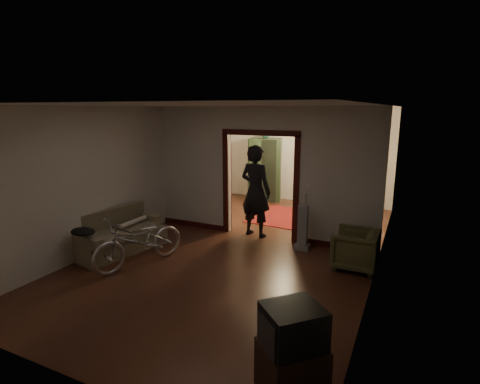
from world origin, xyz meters
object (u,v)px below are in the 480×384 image
Objects in this scene: armchair at (355,249)px; locker at (265,169)px; sofa at (120,231)px; person at (256,191)px; desk at (333,194)px; bicycle at (139,241)px.

armchair is 5.24m from locker.
person is at bearing 55.19° from sofa.
desk is at bearing -19.45° from locker.
bicycle is at bearing -97.51° from desk.
armchair is at bearing 42.73° from bicycle.
bicycle is 5.58m from locker.
person is at bearing -110.07° from armchair.
locker reaches higher than armchair.
person is 1.06× the size of locker.
desk is (-1.19, 3.92, 0.05)m from armchair.
bicycle is at bearing -108.22° from locker.
bicycle reaches higher than desk.
bicycle reaches higher than armchair.
armchair is 0.71× the size of desk.
sofa is 5.30m from locker.
locker reaches higher than desk.
person reaches higher than sofa.
sofa is 0.90m from bicycle.
locker is at bearing -167.84° from desk.
person is (-2.26, 0.85, 0.66)m from armchair.
desk reaches higher than armchair.
locker is at bearing -140.22° from armchair.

